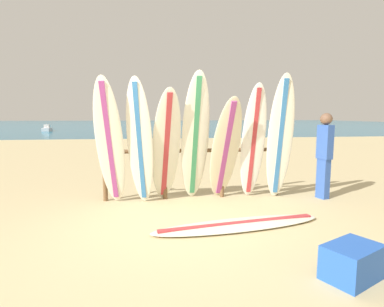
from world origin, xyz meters
name	(u,v)px	position (x,y,z in m)	size (l,w,h in m)	color
ground_plane	(179,226)	(0.00, 0.00, 0.00)	(120.00, 120.00, 0.00)	#CCB784
ocean_water	(154,124)	(0.00, 58.00, 0.00)	(120.00, 80.00, 0.01)	#196B93
surfboard_rack	(194,163)	(0.44, 1.59, 0.73)	(3.64, 0.09, 1.13)	brown
surfboard_leaning_far_left	(110,143)	(-1.15, 1.17, 1.18)	(0.62, 0.91, 2.36)	white
surfboard_leaning_left	(140,143)	(-0.61, 1.16, 1.18)	(0.59, 0.74, 2.36)	white
surfboard_leaning_center_left	(166,147)	(-0.13, 1.27, 1.09)	(0.67, 0.92, 2.19)	silver
surfboard_leaning_center	(195,138)	(0.43, 1.32, 1.25)	(0.59, 0.83, 2.50)	silver
surfboard_leaning_center_right	(225,150)	(1.00, 1.23, 1.02)	(0.66, 0.99, 2.04)	beige
surfboard_leaning_right	(253,143)	(1.58, 1.31, 1.15)	(0.49, 0.70, 2.30)	white
surfboard_leaning_far_right	(280,139)	(2.09, 1.20, 1.23)	(0.57, 0.71, 2.47)	white
surfboard_lying_on_sand	(239,225)	(0.89, -0.15, 0.04)	(2.77, 0.98, 0.08)	silver
beachgoer_standing	(325,152)	(3.05, 1.22, 0.95)	(0.25, 0.32, 1.73)	#3359B2
small_boat_offshore	(47,129)	(-11.58, 30.16, 0.26)	(1.00, 2.29, 0.71)	silver
cooler_box	(352,262)	(1.64, -1.73, 0.18)	(0.60, 0.40, 0.36)	blue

